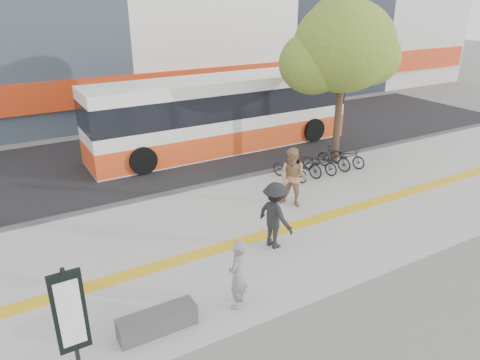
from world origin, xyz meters
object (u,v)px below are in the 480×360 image
bus (223,116)px  bench (158,322)px  seated_woman (238,274)px  pedestrian_dark (275,215)px  signboard (70,314)px  pedestrian_tan (293,178)px  street_tree (341,48)px

bus → bench: bearing=-124.5°
seated_woman → pedestrian_dark: size_ratio=0.87×
signboard → seated_woman: signboard is taller
signboard → bus: 12.98m
signboard → seated_woman: bearing=3.3°
seated_woman → pedestrian_tan: (4.00, 3.47, 0.16)m
signboard → street_tree: bearing=29.1°
street_tree → signboard: bearing=-150.9°
bench → seated_woman: seated_woman is taller
street_tree → pedestrian_dark: size_ratio=3.42×
pedestrian_tan → signboard: bearing=-97.4°
pedestrian_dark → pedestrian_tan: bearing=-56.1°
street_tree → seated_woman: street_tree is taller
bench → bus: bearing=55.5°
signboard → street_tree: street_tree is taller
bench → pedestrian_dark: bearing=22.0°
pedestrian_tan → pedestrian_dark: (-1.89, -1.78, -0.04)m
bench → signboard: size_ratio=0.73×
bus → seated_woman: (-4.87, -9.81, -0.64)m
bus → seated_woman: bus is taller
bench → pedestrian_dark: 4.27m
bench → signboard: signboard is taller
bench → pedestrian_tan: bearing=30.1°
seated_woman → pedestrian_dark: 2.70m
bench → pedestrian_dark: pedestrian_dark is taller
bus → pedestrian_dark: bus is taller
pedestrian_dark → signboard: bearing=99.5°
signboard → pedestrian_tan: 8.26m
street_tree → pedestrian_dark: bearing=-142.9°
signboard → seated_woman: (3.40, 0.20, -0.49)m
bench → pedestrian_tan: 6.74m
bench → bus: size_ratio=0.14×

